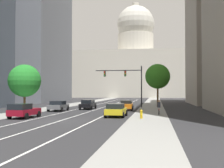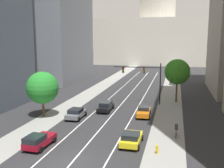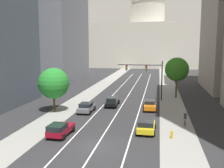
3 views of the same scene
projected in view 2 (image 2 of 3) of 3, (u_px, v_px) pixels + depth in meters
name	position (u px, v px, depth m)	size (l,w,h in m)	color
ground_plane	(136.00, 87.00, 63.13)	(400.00, 400.00, 0.00)	#2B2B2D
sidewalk_left	(96.00, 89.00, 60.19)	(4.04, 130.00, 0.01)	gray
sidewalk_right	(171.00, 93.00, 56.47)	(4.04, 130.00, 0.01)	gray
lane_stripe_left	(107.00, 100.00, 49.43)	(0.16, 90.00, 0.01)	white
lane_stripe_center	(124.00, 101.00, 48.73)	(0.16, 90.00, 0.01)	white
lane_stripe_right	(141.00, 102.00, 48.03)	(0.16, 90.00, 0.01)	white
capitol_building	(157.00, 32.00, 121.26)	(52.01, 25.46, 42.23)	beige
car_crimson	(38.00, 140.00, 27.85)	(2.18, 4.17, 1.52)	maroon
car_orange	(144.00, 111.00, 39.21)	(2.11, 4.47, 1.44)	orange
car_gray	(76.00, 113.00, 38.14)	(2.09, 4.09, 1.43)	slate
car_black	(106.00, 106.00, 42.17)	(2.00, 4.69, 1.44)	black
car_yellow	(131.00, 138.00, 28.54)	(2.16, 4.13, 1.45)	yellow
traffic_signal_mast	(146.00, 76.00, 45.92)	(8.11, 0.39, 7.11)	black
fire_hydrant	(157.00, 149.00, 26.45)	(0.26, 0.35, 0.91)	yellow
cyclist	(176.00, 130.00, 30.90)	(0.37, 1.70, 1.72)	black
street_tree_near_left	(42.00, 88.00, 38.52)	(4.62, 4.62, 6.58)	#51381E
street_tree_mid_right	(177.00, 72.00, 47.36)	(4.47, 4.47, 7.67)	#51381E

